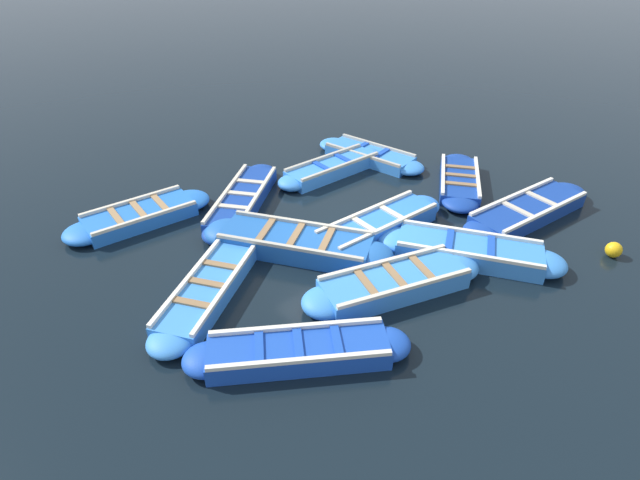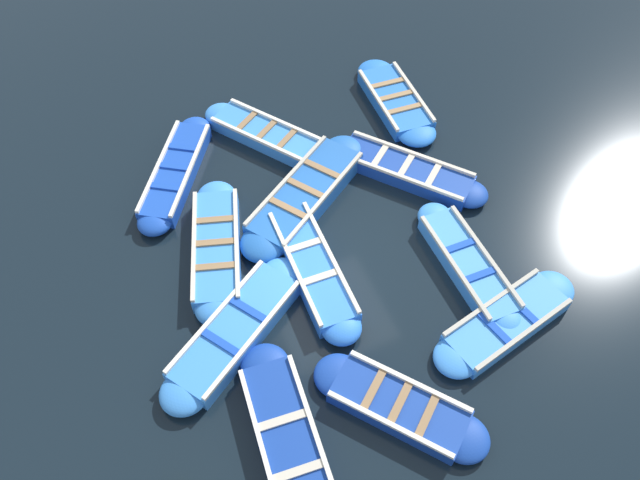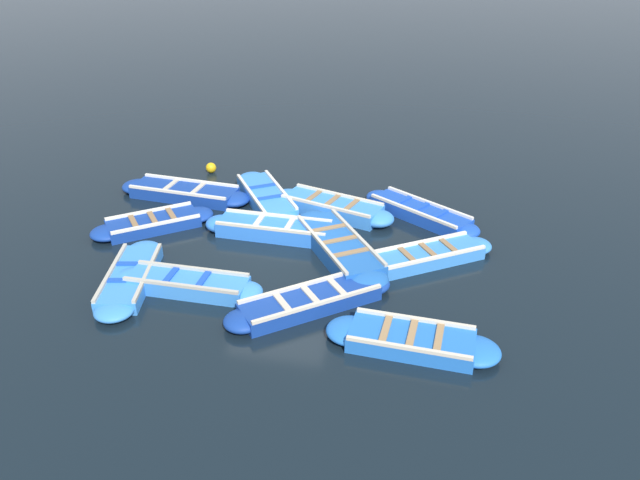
# 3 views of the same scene
# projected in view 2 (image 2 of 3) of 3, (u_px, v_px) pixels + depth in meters

# --- Properties ---
(ground_plane) EXTENTS (120.00, 120.00, 0.00)m
(ground_plane) POSITION_uv_depth(u_px,v_px,m) (332.00, 250.00, 12.72)
(ground_plane) COLOR black
(boat_centre) EXTENTS (3.04, 2.66, 0.36)m
(boat_centre) POSITION_uv_depth(u_px,v_px,m) (399.00, 406.00, 10.55)
(boat_centre) COLOR navy
(boat_centre) RESTS_ON ground
(boat_far_corner) EXTENTS (3.39, 1.15, 0.37)m
(boat_far_corner) POSITION_uv_depth(u_px,v_px,m) (395.00, 101.00, 15.27)
(boat_far_corner) COLOR blue
(boat_far_corner) RESTS_ON ground
(boat_tucked) EXTENTS (3.42, 0.81, 0.40)m
(boat_tucked) POSITION_uv_depth(u_px,v_px,m) (468.00, 265.00, 12.29)
(boat_tucked) COLOR #3884E0
(boat_tucked) RESTS_ON ground
(boat_stern_in) EXTENTS (3.44, 3.02, 0.38)m
(boat_stern_in) POSITION_uv_depth(u_px,v_px,m) (405.00, 170.00, 13.85)
(boat_stern_in) COLOR navy
(boat_stern_in) RESTS_ON ground
(boat_alongside) EXTENTS (3.30, 2.61, 0.37)m
(boat_alongside) POSITION_uv_depth(u_px,v_px,m) (267.00, 135.00, 14.54)
(boat_alongside) COLOR #3884E0
(boat_alongside) RESTS_ON ground
(boat_broadside) EXTENTS (1.53, 3.45, 0.35)m
(boat_broadside) POSITION_uv_depth(u_px,v_px,m) (506.00, 322.00, 11.54)
(boat_broadside) COLOR #3884E0
(boat_broadside) RESTS_ON ground
(boat_near_quay) EXTENTS (3.08, 3.90, 0.46)m
(boat_near_quay) POSITION_uv_depth(u_px,v_px,m) (306.00, 195.00, 13.36)
(boat_near_quay) COLOR #1E59AD
(boat_near_quay) RESTS_ON ground
(boat_bow_out) EXTENTS (4.02, 1.20, 0.40)m
(boat_bow_out) POSITION_uv_depth(u_px,v_px,m) (291.00, 449.00, 10.10)
(boat_bow_out) COLOR navy
(boat_bow_out) RESTS_ON ground
(boat_end_of_row) EXTENTS (2.79, 3.60, 0.42)m
(boat_end_of_row) POSITION_uv_depth(u_px,v_px,m) (236.00, 331.00, 11.39)
(boat_end_of_row) COLOR #3884E0
(boat_end_of_row) RESTS_ON ground
(boat_outer_right) EXTENTS (3.43, 2.58, 0.40)m
(boat_outer_right) POSITION_uv_depth(u_px,v_px,m) (176.00, 172.00, 13.80)
(boat_outer_right) COLOR #1947B7
(boat_outer_right) RESTS_ON ground
(boat_inner_gap) EXTENTS (3.70, 0.90, 0.44)m
(boat_inner_gap) POSITION_uv_depth(u_px,v_px,m) (312.00, 267.00, 12.24)
(boat_inner_gap) COLOR blue
(boat_inner_gap) RESTS_ON ground
(boat_outer_left) EXTENTS (3.70, 1.87, 0.44)m
(boat_outer_left) POSITION_uv_depth(u_px,v_px,m) (217.00, 248.00, 12.51)
(boat_outer_left) COLOR #3884E0
(boat_outer_left) RESTS_ON ground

